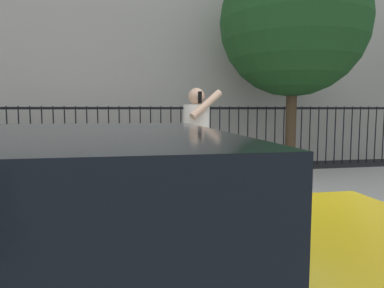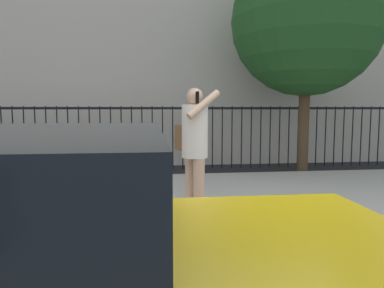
% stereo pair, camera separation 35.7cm
% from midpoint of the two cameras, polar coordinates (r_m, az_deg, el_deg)
% --- Properties ---
extents(ground_plane, '(60.00, 60.00, 0.00)m').
position_cam_midpoint_polar(ground_plane, '(3.68, 9.32, -19.19)').
color(ground_plane, black).
extents(sidewalk, '(28.00, 4.40, 0.15)m').
position_cam_midpoint_polar(sidewalk, '(5.65, 1.39, -9.40)').
color(sidewalk, '#B2ADA3').
rests_on(sidewalk, ground).
extents(iron_fence, '(12.03, 0.04, 1.60)m').
position_cam_midpoint_polar(iron_fence, '(9.12, -3.68, 2.36)').
color(iron_fence, black).
rests_on(iron_fence, ground).
extents(pedestrian_on_phone, '(0.56, 0.72, 1.66)m').
position_cam_midpoint_polar(pedestrian_on_phone, '(4.70, -1.65, 0.38)').
color(pedestrian_on_phone, tan).
rests_on(pedestrian_on_phone, sidewalk).
extents(street_tree_mid, '(3.38, 3.38, 5.20)m').
position_cam_midpoint_polar(street_tree_mid, '(8.93, 14.66, 18.13)').
color(street_tree_mid, '#4C3823').
rests_on(street_tree_mid, ground).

